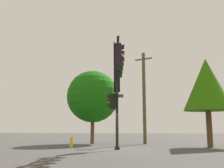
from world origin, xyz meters
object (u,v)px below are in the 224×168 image
object	(u,v)px
tree_near	(207,85)
fire_hydrant	(71,142)
utility_pole	(144,96)
signal_pole_assembly	(117,78)
tree_far	(93,97)

from	to	relation	value
tree_near	fire_hydrant	bearing A→B (deg)	-78.28
utility_pole	tree_near	distance (m)	6.33
tree_near	signal_pole_assembly	bearing A→B (deg)	-50.73
signal_pole_assembly	tree_far	size ratio (longest dim) A/B	0.92
utility_pole	signal_pole_assembly	bearing A→B (deg)	-8.47
fire_hydrant	tree_far	xyz separation A→B (m)	(-5.29, 0.35, 4.11)
signal_pole_assembly	utility_pole	xyz separation A→B (m)	(-8.95, 1.33, -0.18)
fire_hydrant	signal_pole_assembly	bearing A→B (deg)	51.72
fire_hydrant	tree_far	bearing A→B (deg)	176.25
signal_pole_assembly	fire_hydrant	world-z (taller)	signal_pole_assembly
signal_pole_assembly	tree_far	bearing A→B (deg)	-156.67
tree_near	tree_far	size ratio (longest dim) A/B	1.00
signal_pole_assembly	fire_hydrant	size ratio (longest dim) A/B	7.82
utility_pole	tree_far	bearing A→B (deg)	-84.02
utility_pole	tree_near	bearing A→B (deg)	54.91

